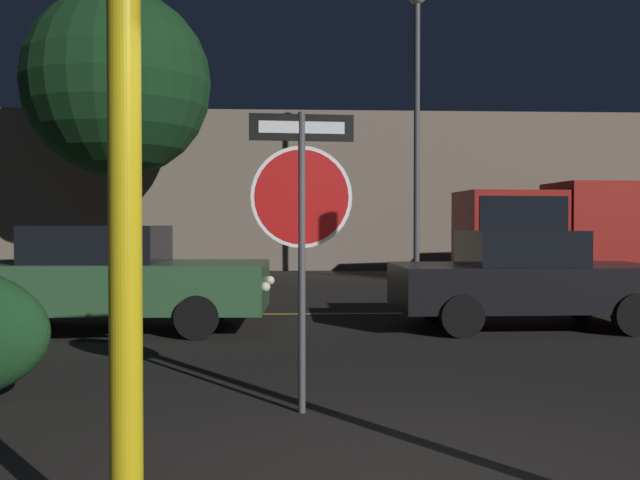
# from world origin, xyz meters

# --- Properties ---
(road_center_stripe) EXTENTS (40.19, 0.12, 0.01)m
(road_center_stripe) POSITION_xyz_m (0.00, 8.44, 0.00)
(road_center_stripe) COLOR gold
(road_center_stripe) RESTS_ON ground_plane
(stop_sign) EXTENTS (0.86, 0.09, 2.48)m
(stop_sign) POSITION_xyz_m (-0.59, 1.99, 1.76)
(stop_sign) COLOR #4C4C51
(stop_sign) RESTS_ON ground_plane
(yellow_pole_left) EXTENTS (0.15, 0.15, 3.59)m
(yellow_pole_left) POSITION_xyz_m (-1.46, -0.60, 1.80)
(yellow_pole_left) COLOR yellow
(yellow_pole_left) RESTS_ON ground_plane
(passing_car_2) EXTENTS (4.78, 2.10, 1.54)m
(passing_car_2) POSITION_xyz_m (-3.34, 6.73, 0.76)
(passing_car_2) COLOR #335B38
(passing_car_2) RESTS_ON ground_plane
(passing_car_3) EXTENTS (4.04, 2.05, 1.47)m
(passing_car_3) POSITION_xyz_m (2.90, 6.67, 0.73)
(passing_car_3) COLOR black
(passing_car_3) RESTS_ON ground_plane
(delivery_truck) EXTENTS (6.92, 2.60, 2.68)m
(delivery_truck) POSITION_xyz_m (7.30, 15.01, 1.51)
(delivery_truck) COLOR maroon
(delivery_truck) RESTS_ON ground_plane
(street_lamp) EXTENTS (0.52, 0.52, 7.91)m
(street_lamp) POSITION_xyz_m (2.82, 14.97, 5.39)
(street_lamp) COLOR #4C4C51
(street_lamp) RESTS_ON ground_plane
(tree_0) EXTENTS (5.27, 5.27, 8.17)m
(tree_0) POSITION_xyz_m (-5.43, 16.66, 5.52)
(tree_0) COLOR #422D1E
(tree_0) RESTS_ON ground_plane
(building_backdrop) EXTENTS (35.31, 3.59, 5.34)m
(building_backdrop) POSITION_xyz_m (-1.60, 21.58, 2.67)
(building_backdrop) COLOR #7A6B5B
(building_backdrop) RESTS_ON ground_plane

